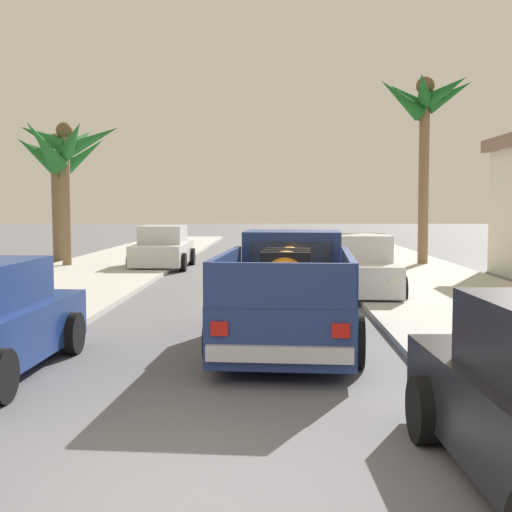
% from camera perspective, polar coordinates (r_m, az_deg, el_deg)
% --- Properties ---
extents(ground_plane, '(160.00, 160.00, 0.00)m').
position_cam_1_polar(ground_plane, '(5.40, -7.45, -20.49)').
color(ground_plane, slate).
extents(sidewalk_left, '(4.72, 60.00, 0.12)m').
position_cam_1_polar(sidewalk_left, '(17.98, -17.67, -2.96)').
color(sidewalk_left, beige).
rests_on(sidewalk_left, ground).
extents(sidewalk_right, '(4.72, 60.00, 0.12)m').
position_cam_1_polar(sidewalk_right, '(17.53, 15.80, -3.10)').
color(sidewalk_right, beige).
rests_on(sidewalk_right, ground).
extents(curb_left, '(0.16, 60.00, 0.10)m').
position_cam_1_polar(curb_left, '(17.69, -14.73, -3.04)').
color(curb_left, silver).
rests_on(curb_left, ground).
extents(curb_right, '(0.16, 60.00, 0.10)m').
position_cam_1_polar(curb_right, '(17.32, 12.72, -3.16)').
color(curb_right, silver).
rests_on(curb_right, ground).
extents(pickup_truck, '(2.46, 5.32, 1.80)m').
position_cam_1_polar(pickup_truck, '(11.03, 2.83, -3.27)').
color(pickup_truck, navy).
rests_on(pickup_truck, ground).
extents(car_right_near, '(2.16, 4.32, 1.54)m').
position_cam_1_polar(car_right_near, '(17.20, 8.62, -0.94)').
color(car_right_near, silver).
rests_on(car_right_near, ground).
extents(car_right_mid, '(2.04, 4.27, 1.54)m').
position_cam_1_polar(car_right_mid, '(24.75, -7.88, 0.65)').
color(car_right_mid, silver).
rests_on(car_right_mid, ground).
extents(palm_tree_left_fore, '(3.69, 3.82, 5.30)m').
position_cam_1_polar(palm_tree_left_fore, '(25.29, -15.88, 8.75)').
color(palm_tree_left_fore, '#846B4C').
rests_on(palm_tree_left_fore, ground).
extents(palm_tree_right_fore, '(3.91, 3.77, 5.09)m').
position_cam_1_polar(palm_tree_right_fore, '(27.73, -16.51, 7.86)').
color(palm_tree_right_fore, brown).
rests_on(palm_tree_right_fore, ground).
extents(palm_tree_left_mid, '(3.72, 4.02, 7.01)m').
position_cam_1_polar(palm_tree_left_mid, '(26.03, 14.05, 11.95)').
color(palm_tree_left_mid, brown).
rests_on(palm_tree_left_mid, ground).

